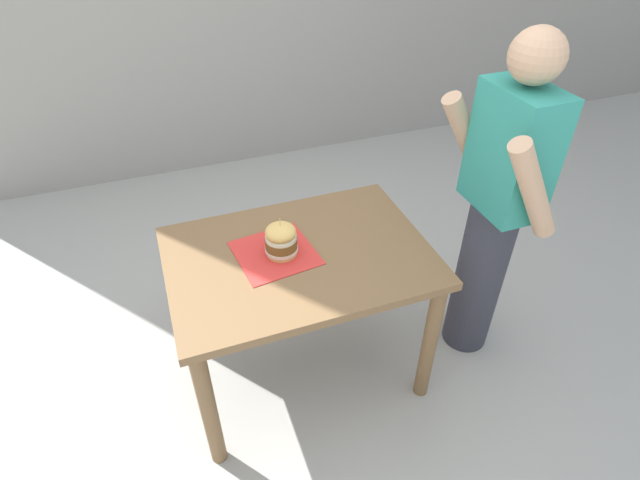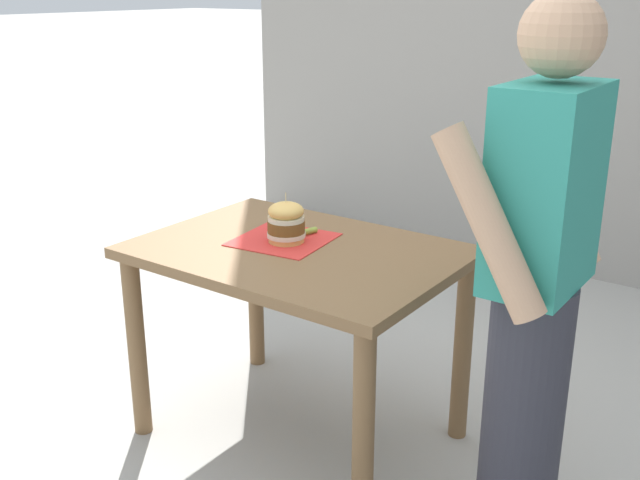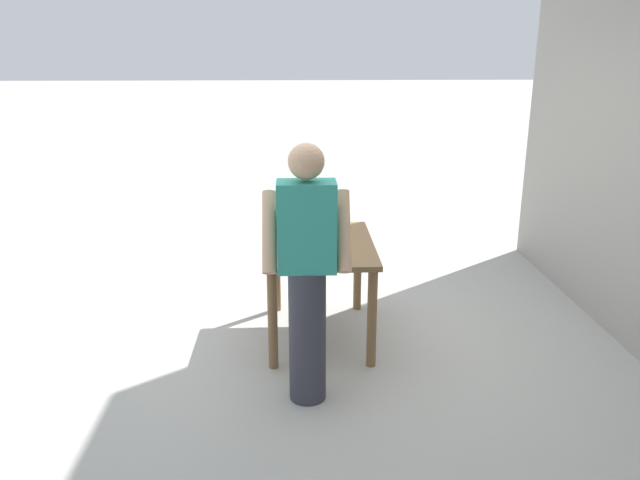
{
  "view_description": "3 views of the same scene",
  "coord_description": "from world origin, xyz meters",
  "px_view_note": "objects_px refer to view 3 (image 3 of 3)",
  "views": [
    {
      "loc": [
        1.63,
        -0.49,
        2.19
      ],
      "look_at": [
        0.0,
        0.1,
        0.83
      ],
      "focal_mm": 28.0,
      "sensor_mm": 36.0,
      "label": 1
    },
    {
      "loc": [
        2.05,
        1.57,
        1.7
      ],
      "look_at": [
        0.0,
        0.1,
        0.83
      ],
      "focal_mm": 42.0,
      "sensor_mm": 36.0,
      "label": 2
    },
    {
      "loc": [
        0.18,
        4.58,
        2.23
      ],
      "look_at": [
        0.0,
        0.1,
        0.83
      ],
      "focal_mm": 35.0,
      "sensor_mm": 36.0,
      "label": 3
    }
  ],
  "objects_px": {
    "patio_table": "(319,258)",
    "sandwich": "(322,230)",
    "diner_across_table": "(307,272)",
    "pickle_spear": "(336,238)"
  },
  "relations": [
    {
      "from": "patio_table",
      "to": "diner_across_table",
      "type": "height_order",
      "value": "diner_across_table"
    },
    {
      "from": "patio_table",
      "to": "sandwich",
      "type": "xyz_separation_m",
      "value": [
        -0.02,
        -0.07,
        0.21
      ]
    },
    {
      "from": "sandwich",
      "to": "pickle_spear",
      "type": "distance_m",
      "value": 0.12
    },
    {
      "from": "patio_table",
      "to": "pickle_spear",
      "type": "bearing_deg",
      "value": -156.09
    },
    {
      "from": "patio_table",
      "to": "sandwich",
      "type": "bearing_deg",
      "value": -107.85
    },
    {
      "from": "patio_table",
      "to": "diner_across_table",
      "type": "xyz_separation_m",
      "value": [
        0.12,
        0.93,
        0.23
      ]
    },
    {
      "from": "pickle_spear",
      "to": "patio_table",
      "type": "bearing_deg",
      "value": 23.91
    },
    {
      "from": "sandwich",
      "to": "diner_across_table",
      "type": "distance_m",
      "value": 1.01
    },
    {
      "from": "patio_table",
      "to": "pickle_spear",
      "type": "relative_size",
      "value": 12.4
    },
    {
      "from": "sandwich",
      "to": "diner_across_table",
      "type": "relative_size",
      "value": 0.11
    }
  ]
}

